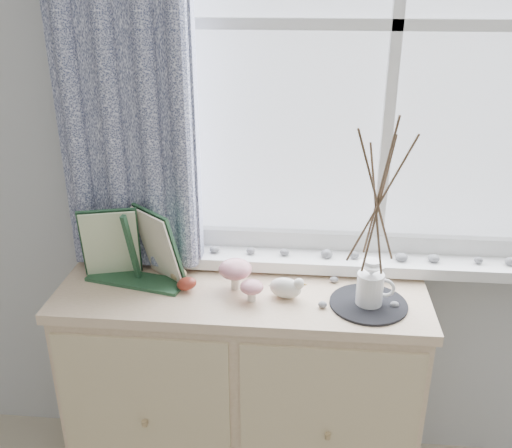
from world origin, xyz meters
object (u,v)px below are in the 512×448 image
Objects in this scene: botanical_book at (130,250)px; twig_pitcher at (378,197)px; sideboard at (243,391)px; toadstool_cluster at (239,274)px.

twig_pitcher is (0.76, -0.04, 0.22)m from botanical_book.
toadstool_cluster is (-0.01, -0.02, 0.49)m from sideboard.
botanical_book is at bearing -179.77° from toadstool_cluster.
twig_pitcher is at bearing -6.40° from toadstool_cluster.
toadstool_cluster is at bearing 12.71° from botanical_book.
twig_pitcher is (0.40, -0.07, 0.78)m from sideboard.
sideboard is 1.93× the size of twig_pitcher.
twig_pitcher reaches higher than botanical_book.
twig_pitcher reaches higher than sideboard.
twig_pitcher is at bearing 9.13° from botanical_book.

